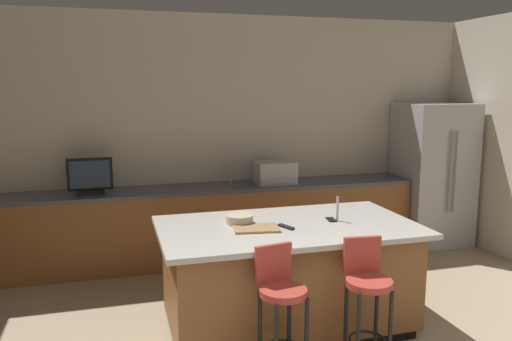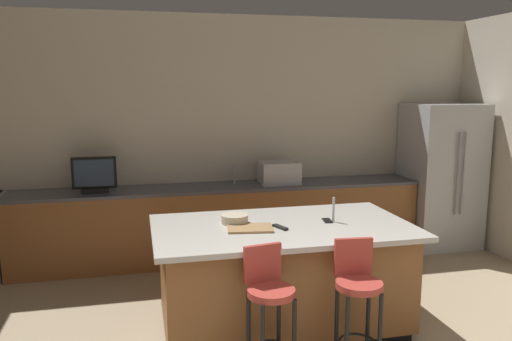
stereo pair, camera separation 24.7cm
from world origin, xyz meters
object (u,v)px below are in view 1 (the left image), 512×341
at_px(bar_stool_left, 281,302).
at_px(tv_remote, 286,227).
at_px(microwave, 275,172).
at_px(fruit_bowl, 240,219).
at_px(cutting_board, 256,228).
at_px(refrigerator, 432,174).
at_px(tv_monitor, 90,178).
at_px(bar_stool_right, 367,293).
at_px(kitchen_island, 287,276).
at_px(cell_phone, 331,220).

distance_m(bar_stool_left, tv_remote, 0.79).
height_order(microwave, bar_stool_left, microwave).
height_order(fruit_bowl, tv_remote, fruit_bowl).
height_order(microwave, tv_remote, microwave).
bearing_deg(cutting_board, bar_stool_left, -91.02).
height_order(refrigerator, tv_monitor, refrigerator).
distance_m(refrigerator, bar_stool_right, 3.56).
relative_size(kitchen_island, microwave, 4.60).
xyz_separation_m(kitchen_island, microwave, (0.51, 1.92, 0.57)).
bearing_deg(bar_stool_left, tv_remote, 57.45).
bearing_deg(bar_stool_left, microwave, 62.44).
relative_size(bar_stool_right, tv_remote, 5.90).
bearing_deg(microwave, bar_stool_right, -93.53).
distance_m(bar_stool_left, fruit_bowl, 0.98).
bearing_deg(cell_phone, tv_monitor, 147.12).
relative_size(bar_stool_left, tv_remote, 5.80).
xyz_separation_m(refrigerator, bar_stool_left, (-3.02, -2.58, -0.35)).
relative_size(tv_monitor, bar_stool_left, 0.50).
height_order(microwave, tv_monitor, tv_monitor).
bearing_deg(kitchen_island, bar_stool_left, -112.83).
bearing_deg(cutting_board, bar_stool_right, -49.11).
bearing_deg(tv_monitor, cutting_board, -54.58).
distance_m(microwave, cutting_board, 2.14).
bearing_deg(microwave, tv_monitor, -178.64).
xyz_separation_m(refrigerator, cutting_board, (-3.01, -1.90, 0.01)).
xyz_separation_m(bar_stool_left, tv_remote, (0.26, 0.65, 0.36)).
bearing_deg(microwave, cell_phone, -92.67).
distance_m(tv_monitor, tv_remote, 2.55).
distance_m(bar_stool_right, tv_remote, 0.88).
bearing_deg(bar_stool_left, fruit_bowl, 84.45).
bearing_deg(tv_remote, fruit_bowl, 123.18).
distance_m(kitchen_island, fruit_bowl, 0.65).
bearing_deg(cell_phone, bar_stool_left, -124.82).
height_order(bar_stool_left, cutting_board, bar_stool_left).
bearing_deg(kitchen_island, tv_remote, -117.95).
relative_size(refrigerator, tv_remote, 11.08).
bearing_deg(bar_stool_left, bar_stool_right, -15.31).
distance_m(fruit_bowl, tv_remote, 0.42).
height_order(refrigerator, cutting_board, refrigerator).
xyz_separation_m(bar_stool_right, cell_phone, (0.08, 0.84, 0.34)).
xyz_separation_m(refrigerator, microwave, (-2.20, 0.09, 0.11)).
distance_m(fruit_bowl, cutting_board, 0.23).
bearing_deg(tv_remote, bar_stool_right, -82.68).
bearing_deg(fruit_bowl, cell_phone, -8.09).
bearing_deg(cell_phone, cutting_board, -164.00).
relative_size(refrigerator, cell_phone, 12.56).
bearing_deg(kitchen_island, cutting_board, -168.77).
height_order(bar_stool_right, cell_phone, bar_stool_right).
xyz_separation_m(refrigerator, tv_remote, (-2.76, -1.93, 0.01)).
height_order(microwave, cutting_board, microwave).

